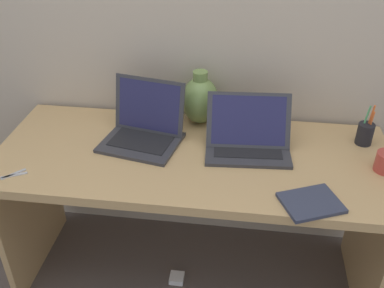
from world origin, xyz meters
TOP-DOWN VIEW (x-y plane):
  - ground_plane at (0.00, 0.00)m, footprint 6.00×6.00m
  - back_wall at (0.00, 0.38)m, footprint 4.40×0.04m
  - desk at (0.00, 0.00)m, footprint 1.66×0.68m
  - laptop_left at (-0.22, 0.10)m, footprint 0.37×0.32m
  - laptop_right at (0.23, 0.08)m, footprint 0.37×0.27m
  - green_vase at (0.00, 0.28)m, footprint 0.17×0.17m
  - notebook_stack at (0.46, -0.26)m, footprint 0.25×0.23m
  - pen_cup at (0.73, 0.18)m, footprint 0.07×0.07m
  - scissors at (-0.71, -0.27)m, footprint 0.13×0.12m
  - power_brick at (-0.07, -0.06)m, footprint 0.07×0.07m

SIDE VIEW (x-z plane):
  - ground_plane at x=0.00m, z-range 0.00..0.00m
  - power_brick at x=-0.07m, z-range 0.00..0.03m
  - desk at x=0.00m, z-range 0.22..0.95m
  - scissors at x=-0.71m, z-range 0.73..0.74m
  - notebook_stack at x=0.46m, z-range 0.73..0.74m
  - pen_cup at x=0.73m, z-range 0.69..0.87m
  - laptop_right at x=0.23m, z-range 0.68..0.90m
  - laptop_left at x=-0.22m, z-range 0.67..0.92m
  - green_vase at x=0.00m, z-range 0.72..0.97m
  - back_wall at x=0.00m, z-range 0.00..2.40m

